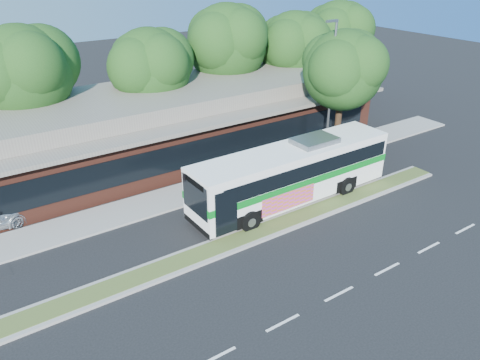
{
  "coord_description": "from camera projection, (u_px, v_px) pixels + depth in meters",
  "views": [
    {
      "loc": [
        -12.03,
        -15.39,
        12.91
      ],
      "look_at": [
        0.33,
        2.85,
        2.0
      ],
      "focal_mm": 35.0,
      "sensor_mm": 36.0,
      "label": 1
    }
  ],
  "objects": [
    {
      "name": "ground",
      "position": [
        267.0,
        239.0,
        23.2
      ],
      "size": [
        120.0,
        120.0,
        0.0
      ],
      "primitive_type": "plane",
      "color": "black",
      "rests_on": "ground"
    },
    {
      "name": "sidewalk_tree",
      "position": [
        346.0,
        67.0,
        30.89
      ],
      "size": [
        5.89,
        5.29,
        8.41
      ],
      "color": "black",
      "rests_on": "ground"
    },
    {
      "name": "sedan",
      "position": [
        31.0,
        201.0,
        25.19
      ],
      "size": [
        5.15,
        3.4,
        1.39
      ],
      "primitive_type": "imported",
      "rotation": [
        0.0,
        0.0,
        1.91
      ],
      "color": "silver",
      "rests_on": "ground"
    },
    {
      "name": "tree_bg_b",
      "position": [
        29.0,
        70.0,
        29.15
      ],
      "size": [
        6.69,
        6.0,
        9.0
      ],
      "color": "black",
      "rests_on": "ground"
    },
    {
      "name": "transit_bus",
      "position": [
        293.0,
        169.0,
        25.92
      ],
      "size": [
        12.43,
        2.99,
        3.48
      ],
      "rotation": [
        0.0,
        0.0,
        0.01
      ],
      "color": "white",
      "rests_on": "ground"
    },
    {
      "name": "median_strip",
      "position": [
        260.0,
        232.0,
        23.61
      ],
      "size": [
        26.0,
        1.1,
        0.15
      ],
      "primitive_type": "cube",
      "color": "#3C4B1F",
      "rests_on": "ground"
    },
    {
      "name": "sidewalk",
      "position": [
        202.0,
        189.0,
        27.92
      ],
      "size": [
        44.0,
        2.6,
        0.12
      ],
      "primitive_type": "cube",
      "color": "gray",
      "rests_on": "ground"
    },
    {
      "name": "lamp_post",
      "position": [
        331.0,
        87.0,
        30.28
      ],
      "size": [
        0.93,
        0.18,
        9.07
      ],
      "color": "slate",
      "rests_on": "ground"
    },
    {
      "name": "plaza_building",
      "position": [
        153.0,
        125.0,
        31.89
      ],
      "size": [
        33.2,
        11.2,
        4.45
      ],
      "color": "#502319",
      "rests_on": "ground"
    },
    {
      "name": "tree_bg_e",
      "position": [
        297.0,
        44.0,
        39.13
      ],
      "size": [
        6.47,
        5.8,
        8.5
      ],
      "color": "black",
      "rests_on": "ground"
    },
    {
      "name": "tree_bg_d",
      "position": [
        231.0,
        41.0,
        36.58
      ],
      "size": [
        6.91,
        6.2,
        9.37
      ],
      "color": "black",
      "rests_on": "ground"
    },
    {
      "name": "tree_bg_c",
      "position": [
        154.0,
        66.0,
        32.65
      ],
      "size": [
        6.24,
        5.6,
        8.26
      ],
      "color": "black",
      "rests_on": "ground"
    },
    {
      "name": "tree_bg_f",
      "position": [
        340.0,
        32.0,
        42.76
      ],
      "size": [
        6.69,
        6.0,
        8.92
      ],
      "color": "black",
      "rests_on": "ground"
    }
  ]
}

